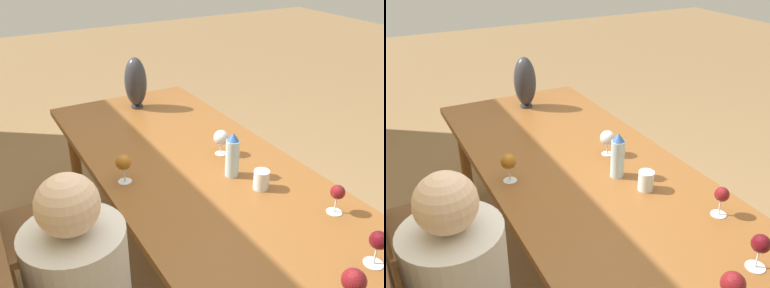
% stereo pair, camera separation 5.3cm
% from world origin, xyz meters
% --- Properties ---
extents(ground_plane, '(14.00, 14.00, 0.00)m').
position_xyz_m(ground_plane, '(0.00, 0.00, 0.00)').
color(ground_plane, olive).
extents(dining_table, '(2.25, 0.96, 0.73)m').
position_xyz_m(dining_table, '(0.00, 0.00, 0.66)').
color(dining_table, brown).
rests_on(dining_table, ground_plane).
extents(water_bottle, '(0.07, 0.07, 0.23)m').
position_xyz_m(water_bottle, '(-0.16, -0.10, 0.84)').
color(water_bottle, '#ADCCD6').
rests_on(water_bottle, dining_table).
extents(water_tumbler, '(0.07, 0.07, 0.09)m').
position_xyz_m(water_tumbler, '(-0.32, -0.15, 0.78)').
color(water_tumbler, silver).
rests_on(water_tumbler, dining_table).
extents(vase, '(0.14, 0.14, 0.34)m').
position_xyz_m(vase, '(0.88, -0.04, 0.91)').
color(vase, '#2D2D33').
rests_on(vase, dining_table).
extents(wine_glass_0, '(0.08, 0.08, 0.14)m').
position_xyz_m(wine_glass_0, '(-1.01, 0.02, 0.83)').
color(wine_glass_0, silver).
rests_on(wine_glass_0, dining_table).
extents(wine_glass_1, '(0.07, 0.07, 0.14)m').
position_xyz_m(wine_glass_1, '(-0.92, -0.20, 0.83)').
color(wine_glass_1, silver).
rests_on(wine_glass_1, dining_table).
extents(wine_glass_2, '(0.07, 0.07, 0.13)m').
position_xyz_m(wine_glass_2, '(-0.62, -0.31, 0.83)').
color(wine_glass_2, silver).
rests_on(wine_glass_2, dining_table).
extents(wine_glass_3, '(0.07, 0.07, 0.14)m').
position_xyz_m(wine_glass_3, '(0.03, 0.37, 0.83)').
color(wine_glass_3, silver).
rests_on(wine_glass_3, dining_table).
extents(wine_glass_4, '(0.08, 0.08, 0.13)m').
position_xyz_m(wine_glass_4, '(0.05, -0.17, 0.82)').
color(wine_glass_4, silver).
rests_on(wine_glass_4, dining_table).
extents(chair_far, '(0.44, 0.44, 1.01)m').
position_xyz_m(chair_far, '(0.25, 0.83, 0.53)').
color(chair_far, brown).
rests_on(chair_far, ground_plane).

